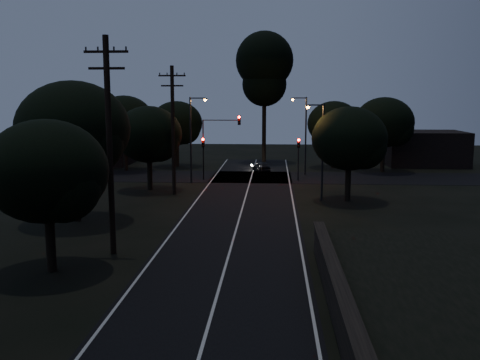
{
  "coord_description": "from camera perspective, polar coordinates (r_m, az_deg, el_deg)",
  "views": [
    {
      "loc": [
        2.26,
        -11.29,
        8.01
      ],
      "look_at": [
        0.0,
        24.0,
        2.5
      ],
      "focal_mm": 40.0,
      "sensor_mm": 36.0,
      "label": 1
    }
  ],
  "objects": [
    {
      "name": "car",
      "position": [
        57.79,
        2.27,
        1.42
      ],
      "size": [
        2.27,
        3.39,
        1.07
      ],
      "primitive_type": "imported",
      "rotation": [
        0.0,
        0.0,
        3.49
      ],
      "color": "black",
      "rests_on": "ground"
    },
    {
      "name": "signal_mast",
      "position": [
        51.67,
        -2.1,
        4.78
      ],
      "size": [
        3.7,
        0.35,
        6.25
      ],
      "color": "black",
      "rests_on": "ground"
    },
    {
      "name": "utility_pole_far",
      "position": [
        44.14,
        -7.16,
        5.51
      ],
      "size": [
        2.2,
        0.3,
        10.5
      ],
      "color": "black",
      "rests_on": "ground"
    },
    {
      "name": "tree_right_a",
      "position": [
        41.73,
        11.87,
        4.18
      ],
      "size": [
        5.75,
        5.75,
        7.31
      ],
      "color": "black",
      "rests_on": "ground"
    },
    {
      "name": "signal_left",
      "position": [
        51.99,
        -3.94,
        3.13
      ],
      "size": [
        0.28,
        0.35,
        4.1
      ],
      "color": "black",
      "rests_on": "ground"
    },
    {
      "name": "tree_far_nw",
      "position": [
        62.24,
        -6.6,
        5.92
      ],
      "size": [
        5.96,
        5.96,
        7.55
      ],
      "color": "black",
      "rests_on": "ground"
    },
    {
      "name": "building_left",
      "position": [
        67.34,
        -15.69,
        3.58
      ],
      "size": [
        10.0,
        8.0,
        4.4
      ],
      "primitive_type": "cube",
      "color": "black",
      "rests_on": "ground"
    },
    {
      "name": "signal_right",
      "position": [
        51.59,
        6.25,
        3.05
      ],
      "size": [
        0.28,
        0.35,
        4.1
      ],
      "color": "black",
      "rests_on": "ground"
    },
    {
      "name": "building_right",
      "position": [
        66.96,
        19.04,
        3.22
      ],
      "size": [
        9.0,
        7.0,
        4.0
      ],
      "primitive_type": "cube",
      "color": "black",
      "rests_on": "ground"
    },
    {
      "name": "tree_left_c",
      "position": [
        35.49,
        -17.04,
        4.99
      ],
      "size": [
        7.16,
        7.16,
        9.05
      ],
      "color": "black",
      "rests_on": "ground"
    },
    {
      "name": "utility_pole_mid",
      "position": [
        27.65,
        -13.76,
        3.89
      ],
      "size": [
        2.2,
        0.3,
        11.0
      ],
      "color": "black",
      "rests_on": "ground"
    },
    {
      "name": "streetlight_a",
      "position": [
        49.98,
        -5.07,
        4.95
      ],
      "size": [
        1.66,
        0.26,
        8.0
      ],
      "color": "black",
      "rests_on": "ground"
    },
    {
      "name": "tree_left_b",
      "position": [
        25.5,
        -19.62,
        0.59
      ],
      "size": [
        5.55,
        5.55,
        7.05
      ],
      "color": "black",
      "rests_on": "ground"
    },
    {
      "name": "streetlight_c",
      "position": [
        41.6,
        8.59,
        3.71
      ],
      "size": [
        1.46,
        0.26,
        7.5
      ],
      "color": "black",
      "rests_on": "ground"
    },
    {
      "name": "streetlight_b",
      "position": [
        55.48,
        6.83,
        5.31
      ],
      "size": [
        1.66,
        0.26,
        8.0
      ],
      "color": "black",
      "rests_on": "ground"
    },
    {
      "name": "tree_far_ne",
      "position": [
        61.64,
        10.19,
        5.82
      ],
      "size": [
        5.98,
        5.98,
        7.56
      ],
      "color": "black",
      "rests_on": "ground"
    },
    {
      "name": "road_surface",
      "position": [
        43.22,
        0.6,
        -1.81
      ],
      "size": [
        60.0,
        70.0,
        0.03
      ],
      "color": "black",
      "rests_on": "ground"
    },
    {
      "name": "tall_pine",
      "position": [
        66.39,
        2.63,
        11.84
      ],
      "size": [
        7.0,
        7.0,
        15.9
      ],
      "color": "black",
      "rests_on": "ground"
    },
    {
      "name": "tree_far_w",
      "position": [
        59.43,
        -12.06,
        6.06
      ],
      "size": [
        6.41,
        6.41,
        8.18
      ],
      "color": "black",
      "rests_on": "ground"
    },
    {
      "name": "tree_far_e",
      "position": [
        59.45,
        15.35,
        5.82
      ],
      "size": [
        6.31,
        6.31,
        8.0
      ],
      "color": "black",
      "rests_on": "ground"
    },
    {
      "name": "tree_left_d",
      "position": [
        46.51,
        -9.5,
        4.66
      ],
      "size": [
        5.72,
        5.72,
        7.26
      ],
      "color": "black",
      "rests_on": "ground"
    }
  ]
}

